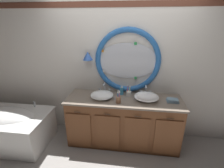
# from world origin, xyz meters

# --- Properties ---
(ground_plane) EXTENTS (14.00, 14.00, 0.00)m
(ground_plane) POSITION_xyz_m (0.00, 0.00, 0.00)
(ground_plane) COLOR gray
(back_wall_assembly) EXTENTS (6.40, 0.26, 2.60)m
(back_wall_assembly) POSITION_xyz_m (0.01, 0.58, 1.32)
(back_wall_assembly) COLOR silver
(back_wall_assembly) RESTS_ON ground_plane
(vanity_counter) EXTENTS (1.93, 0.65, 0.86)m
(vanity_counter) POSITION_xyz_m (0.09, 0.25, 0.43)
(vanity_counter) COLOR brown
(vanity_counter) RESTS_ON ground_plane
(bathtub) EXTENTS (1.64, 0.84, 0.67)m
(bathtub) POSITION_xyz_m (-2.04, -0.05, 0.34)
(bathtub) COLOR white
(bathtub) RESTS_ON ground_plane
(sink_basin_left) EXTENTS (0.38, 0.38, 0.11)m
(sink_basin_left) POSITION_xyz_m (-0.28, 0.22, 0.92)
(sink_basin_left) COLOR white
(sink_basin_left) RESTS_ON vanity_counter
(sink_basin_right) EXTENTS (0.39, 0.39, 0.14)m
(sink_basin_right) POSITION_xyz_m (0.46, 0.22, 0.93)
(sink_basin_right) COLOR white
(sink_basin_right) RESTS_ON vanity_counter
(faucet_set_left) EXTENTS (0.23, 0.15, 0.18)m
(faucet_set_left) POSITION_xyz_m (-0.28, 0.47, 0.93)
(faucet_set_left) COLOR silver
(faucet_set_left) RESTS_ON vanity_counter
(faucet_set_right) EXTENTS (0.22, 0.14, 0.17)m
(faucet_set_right) POSITION_xyz_m (0.46, 0.47, 0.93)
(faucet_set_right) COLOR silver
(faucet_set_right) RESTS_ON vanity_counter
(toothbrush_holder_left) EXTENTS (0.09, 0.09, 0.21)m
(toothbrush_holder_left) POSITION_xyz_m (0.01, 0.08, 0.92)
(toothbrush_holder_left) COLOR #996647
(toothbrush_holder_left) RESTS_ON vanity_counter
(toothbrush_holder_right) EXTENTS (0.09, 0.09, 0.22)m
(toothbrush_holder_right) POSITION_xyz_m (0.17, 0.35, 0.91)
(toothbrush_holder_right) COLOR white
(toothbrush_holder_right) RESTS_ON vanity_counter
(soap_dispenser) EXTENTS (0.07, 0.07, 0.16)m
(soap_dispenser) POSITION_xyz_m (0.04, 0.41, 0.93)
(soap_dispenser) COLOR #388EBC
(soap_dispenser) RESTS_ON vanity_counter
(folded_hand_towel) EXTENTS (0.18, 0.14, 0.05)m
(folded_hand_towel) POSITION_xyz_m (0.87, 0.23, 0.88)
(folded_hand_towel) COLOR #7593A8
(folded_hand_towel) RESTS_ON vanity_counter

